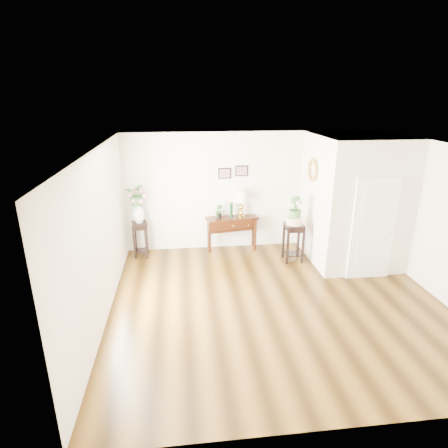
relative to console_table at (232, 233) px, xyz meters
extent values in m
cube|color=#5C3E12|center=(0.50, -2.57, -0.41)|extent=(6.00, 5.50, 0.02)
cube|color=white|center=(0.50, -2.57, 2.39)|extent=(6.00, 5.50, 0.02)
cube|color=#F0E4CF|center=(0.50, 0.18, 0.99)|extent=(6.00, 0.02, 2.80)
cube|color=#F0E4CF|center=(0.50, -5.32, 0.99)|extent=(6.00, 0.02, 2.80)
cube|color=#F0E4CF|center=(-2.50, -2.57, 0.99)|extent=(0.02, 5.50, 2.80)
cube|color=#F0E4CF|center=(3.50, -2.57, 0.99)|extent=(0.02, 5.50, 2.80)
cube|color=#F0E4CF|center=(2.60, -0.79, 0.99)|extent=(1.80, 1.95, 2.80)
cube|color=white|center=(2.60, -1.79, 0.64)|extent=(0.90, 0.05, 2.10)
cube|color=black|center=(-0.15, 0.16, 1.44)|extent=(0.30, 0.02, 0.25)
cube|color=black|center=(0.25, 0.16, 1.49)|extent=(0.30, 0.02, 0.25)
torus|color=gold|center=(1.66, -0.67, 1.64)|extent=(0.07, 0.51, 0.51)
cube|color=black|center=(0.00, 0.00, 0.00)|extent=(1.28, 0.61, 0.82)
cube|color=gold|center=(0.22, 0.00, 0.76)|extent=(0.49, 0.49, 0.67)
cylinder|color=black|center=(-0.01, 0.00, 0.58)|extent=(0.09, 0.09, 0.35)
imported|color=#36672E|center=(-0.31, 0.00, 0.57)|extent=(0.22, 0.20, 0.32)
cube|color=black|center=(-2.15, -0.18, 0.01)|extent=(0.38, 0.38, 0.83)
imported|color=#36672E|center=(-2.15, -0.18, 1.08)|extent=(0.55, 0.51, 0.52)
cube|color=black|center=(1.29, -0.81, 0.03)|extent=(0.45, 0.45, 0.87)
cylinder|color=beige|center=(1.29, -0.81, 0.55)|extent=(0.46, 0.46, 0.16)
imported|color=#36672E|center=(1.29, -0.81, 0.84)|extent=(0.35, 0.35, 0.51)
camera|label=1|loc=(-1.17, -8.39, 3.22)|focal=30.00mm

